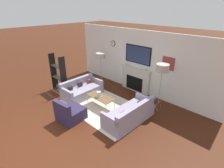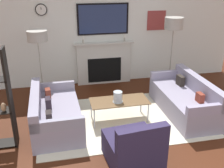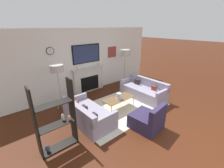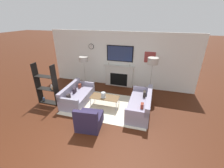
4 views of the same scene
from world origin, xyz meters
name	(u,v)px [view 3 (image 3 of 4)]	position (x,y,z in m)	size (l,w,h in m)	color
ground_plane	(192,149)	(0.00, 0.00, 0.00)	(60.00, 60.00, 0.00)	#441D0D
fireplace_wall	(87,64)	(0.00, 4.65, 1.24)	(7.22, 0.28, 2.70)	white
area_rug	(120,108)	(0.00, 2.55, 0.01)	(3.28, 2.11, 0.01)	beige
couch_left	(88,115)	(-1.33, 2.55, 0.26)	(0.91, 1.72, 0.71)	#968EA5
couch_right	(143,91)	(1.33, 2.55, 0.28)	(0.79, 1.89, 0.76)	#968EA5
armchair	(148,120)	(-0.17, 1.21, 0.26)	(0.84, 0.89, 0.80)	#2C2443
coffee_table	(119,99)	(-0.08, 2.52, 0.40)	(1.13, 0.52, 0.43)	brown
hurricane_candle	(119,96)	(-0.12, 2.47, 0.52)	(0.20, 0.20, 0.21)	silver
floor_lamp_left	(57,69)	(-1.58, 3.91, 1.45)	(0.44, 0.44, 1.59)	#9E998E
floor_lamp_right	(125,53)	(1.58, 3.91, 1.61)	(0.44, 0.44, 1.78)	#9E998E
shelf_unit	(56,121)	(-2.40, 2.13, 0.76)	(0.88, 0.28, 1.69)	black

